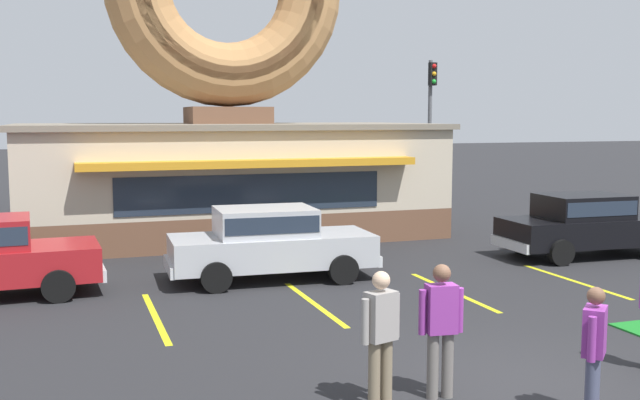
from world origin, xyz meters
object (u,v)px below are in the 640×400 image
Objects in this scene: car_silver at (270,241)px; traffic_light_pole at (431,113)px; pedestrian_blue_sweater_man at (594,347)px; pedestrian_hooded_kid at (381,331)px; car_black at (585,223)px; pedestrian_clipboard_woman at (441,324)px.

traffic_light_pole is (9.80, 11.38, 2.84)m from car_silver.
pedestrian_hooded_kid reaches higher than pedestrian_blue_sweater_man.
car_black is at bearing 0.32° from car_silver.
traffic_light_pole reaches higher than car_silver.
traffic_light_pole is at bearing 63.02° from pedestrian_clipboard_woman.
car_silver is 8.77m from pedestrian_blue_sweater_man.
car_black is 11.06m from pedestrian_clipboard_woman.
pedestrian_blue_sweater_man is 1.83m from pedestrian_clipboard_woman.
car_silver is 0.80× the size of traffic_light_pole.
pedestrian_hooded_kid is (-8.99, -7.46, 0.07)m from car_black.
car_silver is at bearing -130.73° from traffic_light_pole.
pedestrian_hooded_kid is at bearing -94.63° from car_silver.
car_silver is 2.72× the size of pedestrian_hooded_kid.
pedestrian_hooded_kid is at bearing -118.96° from traffic_light_pole.
pedestrian_clipboard_woman reaches higher than car_black.
car_black is 2.88× the size of pedestrian_blue_sweater_man.
pedestrian_hooded_kid is at bearing 179.55° from pedestrian_clipboard_woman.
pedestrian_blue_sweater_man is 0.94× the size of pedestrian_hooded_kid.
pedestrian_clipboard_woman is at bearing -116.98° from traffic_light_pole.
car_silver is 8.39m from car_black.
pedestrian_clipboard_woman reaches higher than pedestrian_blue_sweater_man.
car_black is at bearing 42.47° from pedestrian_clipboard_woman.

